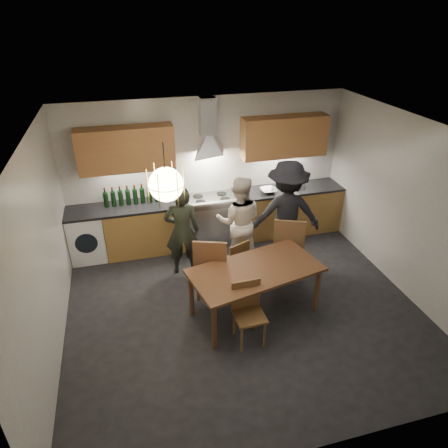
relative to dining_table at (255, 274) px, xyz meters
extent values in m
plane|color=black|center=(-0.12, 0.15, -0.67)|extent=(5.00, 5.00, 0.00)
cube|color=silver|center=(-0.12, 2.40, 0.63)|extent=(5.00, 0.02, 2.60)
cube|color=silver|center=(-0.12, -2.10, 0.63)|extent=(5.00, 0.02, 2.60)
cube|color=silver|center=(-2.62, 0.15, 0.63)|extent=(0.02, 4.50, 2.60)
cube|color=silver|center=(2.38, 0.15, 0.63)|extent=(0.02, 4.50, 2.60)
cube|color=silver|center=(-0.12, 0.15, 1.93)|extent=(5.00, 4.50, 0.02)
cube|color=#B88A47|center=(-1.30, 2.10, -0.24)|extent=(1.45, 0.60, 0.86)
cube|color=#B88A47|center=(1.35, 2.10, -0.24)|extent=(2.05, 0.60, 0.86)
cube|color=white|center=(-2.32, 2.10, -0.24)|extent=(0.58, 0.58, 0.85)
cube|color=black|center=(-1.60, 2.10, 0.21)|extent=(2.05, 0.62, 0.04)
cube|color=black|center=(1.35, 2.10, 0.21)|extent=(2.05, 0.62, 0.04)
cube|color=silver|center=(-0.12, 2.10, -0.27)|extent=(0.90, 0.60, 0.80)
cube|color=black|center=(-0.12, 1.82, -0.29)|extent=(0.78, 0.02, 0.42)
cube|color=slate|center=(-0.12, 2.10, 0.17)|extent=(0.90, 0.60, 0.08)
cube|color=silver|center=(-0.12, 1.84, 0.23)|extent=(0.90, 0.08, 0.04)
cube|color=#BF8149|center=(-1.50, 2.23, 1.19)|extent=(1.55, 0.35, 0.72)
cube|color=#BF8149|center=(1.25, 2.23, 1.19)|extent=(1.55, 0.35, 0.72)
cube|color=silver|center=(-0.12, 2.27, 1.62)|extent=(0.26, 0.22, 0.62)
cylinder|color=black|center=(-1.12, 0.05, 1.68)|extent=(0.01, 0.01, 0.50)
sphere|color=#FFE0A5|center=(-1.12, 0.05, 1.43)|extent=(0.40, 0.40, 0.40)
torus|color=gold|center=(-1.12, 0.05, 1.43)|extent=(0.43, 0.43, 0.01)
cube|color=brown|center=(0.00, 0.00, 0.07)|extent=(1.93, 1.25, 0.04)
cylinder|color=brown|center=(-0.71, -0.53, -0.31)|extent=(0.07, 0.07, 0.71)
cylinder|color=brown|center=(-0.87, 0.18, -0.31)|extent=(0.07, 0.07, 0.71)
cylinder|color=brown|center=(0.87, -0.18, -0.31)|extent=(0.07, 0.07, 0.71)
cylinder|color=brown|center=(0.71, 0.53, -0.31)|extent=(0.07, 0.07, 0.71)
cube|color=brown|center=(-0.48, 0.57, -0.16)|extent=(0.61, 0.61, 0.05)
cube|color=brown|center=(-0.55, 0.37, 0.13)|extent=(0.46, 0.21, 0.52)
cylinder|color=brown|center=(-0.23, 0.68, -0.42)|extent=(0.04, 0.04, 0.49)
cylinder|color=brown|center=(-0.37, 0.32, -0.42)|extent=(0.04, 0.04, 0.49)
cylinder|color=brown|center=(-0.59, 0.82, -0.42)|extent=(0.04, 0.04, 0.49)
cylinder|color=brown|center=(-0.73, 0.46, -0.42)|extent=(0.04, 0.04, 0.49)
cube|color=brown|center=(-0.11, 0.75, -0.28)|extent=(0.47, 0.47, 0.03)
cube|color=brown|center=(-0.04, 0.60, -0.06)|extent=(0.35, 0.17, 0.40)
cylinder|color=brown|center=(-0.03, 0.94, -0.48)|extent=(0.03, 0.03, 0.37)
cylinder|color=brown|center=(0.08, 0.67, -0.48)|extent=(0.03, 0.03, 0.37)
cylinder|color=brown|center=(-0.30, 0.83, -0.48)|extent=(0.03, 0.03, 0.37)
cylinder|color=brown|center=(-0.19, 0.56, -0.48)|extent=(0.03, 0.03, 0.37)
cube|color=brown|center=(0.84, 0.82, -0.15)|extent=(0.63, 0.63, 0.05)
cube|color=brown|center=(0.75, 0.62, 0.14)|extent=(0.46, 0.23, 0.53)
cylinder|color=brown|center=(1.09, 0.92, -0.42)|extent=(0.04, 0.04, 0.49)
cylinder|color=brown|center=(0.94, 0.56, -0.42)|extent=(0.04, 0.04, 0.49)
cylinder|color=brown|center=(0.74, 1.08, -0.42)|extent=(0.04, 0.04, 0.49)
cylinder|color=brown|center=(0.58, 0.72, -0.42)|extent=(0.04, 0.04, 0.49)
cube|color=brown|center=(-0.24, -0.51, -0.25)|extent=(0.39, 0.39, 0.04)
cube|color=brown|center=(-0.25, -0.34, -0.02)|extent=(0.38, 0.04, 0.42)
cylinder|color=brown|center=(-0.39, -0.67, -0.47)|extent=(0.03, 0.03, 0.39)
cylinder|color=brown|center=(-0.40, -0.36, -0.47)|extent=(0.03, 0.03, 0.39)
cylinder|color=brown|center=(-0.08, -0.66, -0.47)|extent=(0.03, 0.03, 0.39)
cylinder|color=brown|center=(-0.09, -0.35, -0.47)|extent=(0.03, 0.03, 0.39)
imported|color=black|center=(-0.80, 1.26, 0.10)|extent=(0.61, 0.45, 1.53)
imported|color=beige|center=(0.16, 1.31, 0.12)|extent=(0.90, 0.79, 1.56)
imported|color=black|center=(0.90, 1.13, 0.24)|extent=(1.28, 0.88, 1.82)
imported|color=#B4B3B7|center=(0.93, 2.03, 0.27)|extent=(0.31, 0.31, 0.07)
cylinder|color=#ADACB0|center=(1.57, 2.06, 0.30)|extent=(0.22, 0.22, 0.12)
camera|label=1|loc=(-1.56, -4.20, 3.25)|focal=32.00mm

